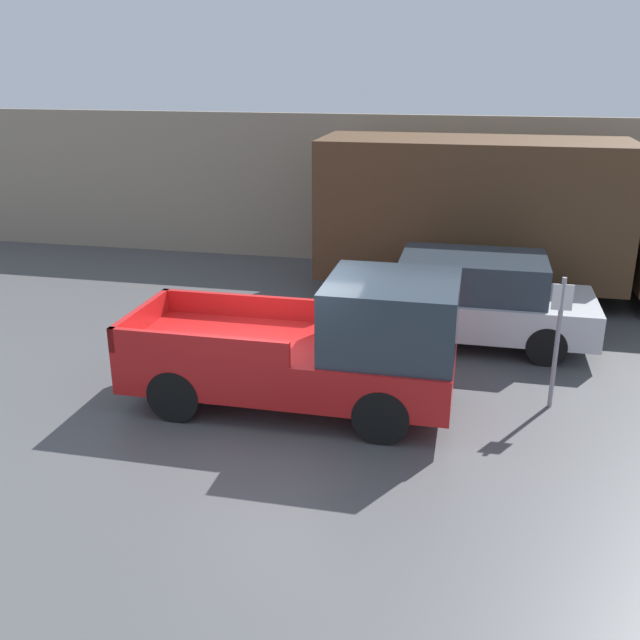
{
  "coord_description": "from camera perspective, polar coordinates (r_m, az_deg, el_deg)",
  "views": [
    {
      "loc": [
        2.88,
        -9.49,
        5.07
      ],
      "look_at": [
        0.49,
        1.35,
        1.07
      ],
      "focal_mm": 40.0,
      "sensor_mm": 36.0,
      "label": 1
    }
  ],
  "objects": [
    {
      "name": "ground_plane",
      "position": [
        11.14,
        -3.98,
        -7.3
      ],
      "size": [
        60.0,
        60.0,
        0.0
      ],
      "primitive_type": "plane",
      "color": "#4C4C4F"
    },
    {
      "name": "building_wall",
      "position": [
        19.09,
        3.67,
        10.34
      ],
      "size": [
        28.0,
        0.15,
        3.86
      ],
      "color": "gray",
      "rests_on": "ground"
    },
    {
      "name": "pickup_truck",
      "position": [
        10.87,
        0.04,
        -2.18
      ],
      "size": [
        5.01,
        2.05,
        2.13
      ],
      "color": "red",
      "rests_on": "ground"
    },
    {
      "name": "car",
      "position": [
        13.86,
        11.58,
        1.7
      ],
      "size": [
        4.86,
        2.02,
        1.69
      ],
      "color": "silver",
      "rests_on": "ground"
    },
    {
      "name": "delivery_truck",
      "position": [
        16.68,
        14.26,
        8.2
      ],
      "size": [
        8.91,
        2.59,
        3.52
      ],
      "color": "#4C331E",
      "rests_on": "ground"
    },
    {
      "name": "parking_sign",
      "position": [
        11.37,
        18.49,
        -1.17
      ],
      "size": [
        0.3,
        0.07,
        2.11
      ],
      "color": "gray",
      "rests_on": "ground"
    },
    {
      "name": "newspaper_box",
      "position": [
        18.89,
        7.55,
        5.85
      ],
      "size": [
        0.45,
        0.4,
        1.12
      ],
      "color": "#194CB2",
      "rests_on": "ground"
    }
  ]
}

